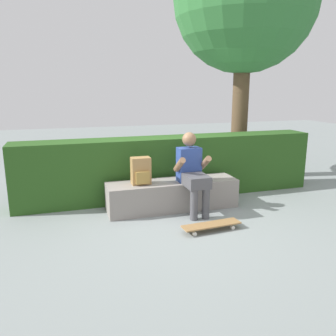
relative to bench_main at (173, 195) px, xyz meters
name	(u,v)px	position (x,y,z in m)	size (l,w,h in m)	color
ground_plane	(179,215)	(0.00, -0.31, -0.22)	(24.00, 24.00, 0.00)	gray
bench_main	(173,195)	(0.00, 0.00, 0.00)	(2.01, 0.51, 0.44)	gray
person_skater	(192,171)	(0.23, -0.22, 0.42)	(0.49, 0.62, 1.19)	#2D4793
skateboard_near_person	(211,225)	(0.23, -0.95, -0.15)	(0.81, 0.25, 0.09)	olive
backpack_on_bench	(141,171)	(-0.49, -0.01, 0.41)	(0.28, 0.23, 0.40)	#A37A47
hedge_row	(171,167)	(0.17, 0.63, 0.29)	(5.10, 0.54, 1.03)	#274F1B
tree_behind_bench	(245,1)	(1.92, 1.46, 3.21)	(2.73, 2.73, 4.83)	brown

